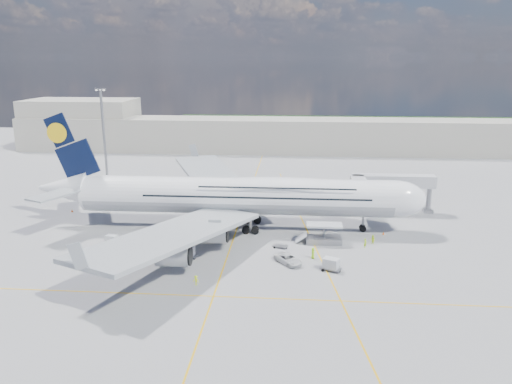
# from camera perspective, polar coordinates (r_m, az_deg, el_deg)

# --- Properties ---
(ground) EXTENTS (300.00, 300.00, 0.00)m
(ground) POSITION_cam_1_polar(r_m,az_deg,el_deg) (91.74, -2.88, -6.17)
(ground) COLOR gray
(ground) RESTS_ON ground
(taxi_line_main) EXTENTS (0.25, 220.00, 0.01)m
(taxi_line_main) POSITION_cam_1_polar(r_m,az_deg,el_deg) (91.74, -2.88, -6.16)
(taxi_line_main) COLOR #DFA20B
(taxi_line_main) RESTS_ON ground
(taxi_line_cross) EXTENTS (120.00, 0.25, 0.01)m
(taxi_line_cross) POSITION_cam_1_polar(r_m,az_deg,el_deg) (73.66, -4.89, -11.79)
(taxi_line_cross) COLOR #DFA20B
(taxi_line_cross) RESTS_ON ground
(taxi_line_diag) EXTENTS (14.16, 99.06, 0.01)m
(taxi_line_diag) POSITION_cam_1_polar(r_m,az_deg,el_deg) (100.46, 5.82, -4.30)
(taxi_line_diag) COLOR #DFA20B
(taxi_line_diag) RESTS_ON ground
(airliner) EXTENTS (77.26, 79.15, 23.71)m
(airliner) POSITION_cam_1_polar(r_m,az_deg,el_deg) (98.98, -2.05, -0.36)
(airliner) COLOR white
(airliner) RESTS_ON ground
(jet_bridge) EXTENTS (18.80, 12.10, 8.50)m
(jet_bridge) POSITION_cam_1_polar(r_m,az_deg,el_deg) (110.52, 14.02, 0.83)
(jet_bridge) COLOR #B7B7BC
(jet_bridge) RESTS_ON ground
(cargo_loader) EXTENTS (8.53, 3.20, 3.67)m
(cargo_loader) POSITION_cam_1_polar(r_m,az_deg,el_deg) (93.48, 7.66, -5.06)
(cargo_loader) COLOR silver
(cargo_loader) RESTS_ON ground
(light_mast) EXTENTS (3.00, 0.70, 25.50)m
(light_mast) POSITION_cam_1_polar(r_m,az_deg,el_deg) (140.94, -16.99, 6.27)
(light_mast) COLOR gray
(light_mast) RESTS_ON ground
(terminal) EXTENTS (180.00, 16.00, 12.00)m
(terminal) POSITION_cam_1_polar(r_m,az_deg,el_deg) (182.16, 0.90, 6.50)
(terminal) COLOR #B2AD9E
(terminal) RESTS_ON ground
(hangar) EXTENTS (40.00, 22.00, 18.00)m
(hangar) POSITION_cam_1_polar(r_m,az_deg,el_deg) (203.28, -19.28, 7.42)
(hangar) COLOR #B2AD9E
(hangar) RESTS_ON ground
(tree_line) EXTENTS (160.00, 6.00, 8.00)m
(tree_line) POSITION_cam_1_polar(r_m,az_deg,el_deg) (228.47, 11.78, 7.44)
(tree_line) COLOR #193814
(tree_line) RESTS_ON ground
(dolly_row_a) EXTENTS (2.82, 1.87, 1.64)m
(dolly_row_a) POSITION_cam_1_polar(r_m,az_deg,el_deg) (96.15, -16.19, -5.20)
(dolly_row_a) COLOR gray
(dolly_row_a) RESTS_ON ground
(dolly_row_b) EXTENTS (2.96, 1.89, 1.75)m
(dolly_row_b) POSITION_cam_1_polar(r_m,az_deg,el_deg) (87.66, -11.92, -6.87)
(dolly_row_b) COLOR gray
(dolly_row_b) RESTS_ON ground
(dolly_row_c) EXTENTS (3.50, 2.35, 2.03)m
(dolly_row_c) POSITION_cam_1_polar(r_m,az_deg,el_deg) (86.84, -7.86, -6.78)
(dolly_row_c) COLOR gray
(dolly_row_c) RESTS_ON ground
(dolly_back) EXTENTS (3.18, 1.82, 0.45)m
(dolly_back) POSITION_cam_1_polar(r_m,az_deg,el_deg) (98.86, -11.83, -4.67)
(dolly_back) COLOR gray
(dolly_back) RESTS_ON ground
(dolly_nose_far) EXTENTS (3.69, 2.92, 2.07)m
(dolly_nose_far) POSITION_cam_1_polar(r_m,az_deg,el_deg) (82.06, 8.55, -8.13)
(dolly_nose_far) COLOR gray
(dolly_nose_far) RESTS_ON ground
(dolly_nose_near) EXTENTS (2.92, 2.18, 0.38)m
(dolly_nose_near) POSITION_cam_1_polar(r_m,az_deg,el_deg) (90.85, 2.78, -6.18)
(dolly_nose_near) COLOR gray
(dolly_nose_near) RESTS_ON ground
(baggage_tug) EXTENTS (2.86, 1.85, 1.65)m
(baggage_tug) POSITION_cam_1_polar(r_m,az_deg,el_deg) (90.96, -8.82, -6.04)
(baggage_tug) COLOR white
(baggage_tug) RESTS_ON ground
(catering_truck_inner) EXTENTS (5.72, 2.26, 3.42)m
(catering_truck_inner) POSITION_cam_1_polar(r_m,az_deg,el_deg) (124.58, -2.78, 0.37)
(catering_truck_inner) COLOR gray
(catering_truck_inner) RESTS_ON ground
(catering_truck_outer) EXTENTS (7.35, 3.59, 4.22)m
(catering_truck_outer) POSITION_cam_1_polar(r_m,az_deg,el_deg) (134.74, -5.31, 1.61)
(catering_truck_outer) COLOR gray
(catering_truck_outer) RESTS_ON ground
(service_van) EXTENTS (5.38, 5.82, 1.52)m
(service_van) POSITION_cam_1_polar(r_m,az_deg,el_deg) (84.09, 3.71, -7.66)
(service_van) COLOR silver
(service_van) RESTS_ON ground
(crew_nose) EXTENTS (0.74, 0.77, 1.78)m
(crew_nose) POSITION_cam_1_polar(r_m,az_deg,el_deg) (92.56, 12.38, -5.73)
(crew_nose) COLOR #ADDB17
(crew_nose) RESTS_ON ground
(crew_loader) EXTENTS (1.01, 1.08, 1.77)m
(crew_loader) POSITION_cam_1_polar(r_m,az_deg,el_deg) (94.57, 13.20, -5.33)
(crew_loader) COLOR #C6EB18
(crew_loader) RESTS_ON ground
(crew_wing) EXTENTS (0.62, 1.20, 1.96)m
(crew_wing) POSITION_cam_1_polar(r_m,az_deg,el_deg) (91.39, -9.14, -5.78)
(crew_wing) COLOR #B9FF1A
(crew_wing) RESTS_ON ground
(crew_van) EXTENTS (0.77, 1.04, 1.95)m
(crew_van) POSITION_cam_1_polar(r_m,az_deg,el_deg) (86.36, 6.52, -6.94)
(crew_van) COLOR #98DF17
(crew_van) RESTS_ON ground
(crew_tug) EXTENTS (1.15, 0.87, 1.59)m
(crew_tug) POSITION_cam_1_polar(r_m,az_deg,el_deg) (76.84, -6.88, -10.00)
(crew_tug) COLOR #E9FF1A
(crew_tug) RESTS_ON ground
(cone_nose) EXTENTS (0.44, 0.44, 0.55)m
(cone_nose) POSITION_cam_1_polar(r_m,az_deg,el_deg) (100.33, 14.36, -4.58)
(cone_nose) COLOR #FF5F0D
(cone_nose) RESTS_ON ground
(cone_wing_left_inner) EXTENTS (0.41, 0.41, 0.52)m
(cone_wing_left_inner) POSITION_cam_1_polar(r_m,az_deg,el_deg) (110.70, -4.47, -2.29)
(cone_wing_left_inner) COLOR #FF5F0D
(cone_wing_left_inner) RESTS_ON ground
(cone_wing_left_outer) EXTENTS (0.48, 0.48, 0.61)m
(cone_wing_left_outer) POSITION_cam_1_polar(r_m,az_deg,el_deg) (134.47, -7.37, 0.79)
(cone_wing_left_outer) COLOR #FF5F0D
(cone_wing_left_outer) RESTS_ON ground
(cone_wing_right_inner) EXTENTS (0.50, 0.50, 0.64)m
(cone_wing_right_inner) POSITION_cam_1_polar(r_m,az_deg,el_deg) (87.55, -13.96, -7.47)
(cone_wing_right_inner) COLOR #FF5F0D
(cone_wing_right_inner) RESTS_ON ground
(cone_wing_right_outer) EXTENTS (0.46, 0.46, 0.59)m
(cone_wing_right_outer) POSITION_cam_1_polar(r_m,az_deg,el_deg) (86.52, -14.98, -7.84)
(cone_wing_right_outer) COLOR #FF5F0D
(cone_wing_right_outer) RESTS_ON ground
(cone_tail) EXTENTS (0.49, 0.49, 0.62)m
(cone_tail) POSITION_cam_1_polar(r_m,az_deg,el_deg) (118.45, -20.28, -2.01)
(cone_tail) COLOR #FF5F0D
(cone_tail) RESTS_ON ground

